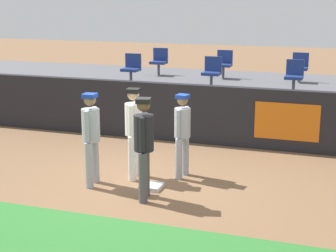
% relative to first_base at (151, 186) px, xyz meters
% --- Properties ---
extents(ground_plane, '(60.00, 60.00, 0.00)m').
position_rel_first_base_xyz_m(ground_plane, '(-0.16, 0.10, -0.04)').
color(ground_plane, brown).
extents(first_base, '(0.40, 0.40, 0.08)m').
position_rel_first_base_xyz_m(first_base, '(0.00, 0.00, 0.00)').
color(first_base, white).
rests_on(first_base, ground_plane).
extents(player_fielder_home, '(0.39, 0.58, 1.83)m').
position_rel_first_base_xyz_m(player_fielder_home, '(-0.53, 0.48, 1.02)').
color(player_fielder_home, white).
rests_on(player_fielder_home, ground_plane).
extents(player_runner_visitor, '(0.37, 0.47, 1.71)m').
position_rel_first_base_xyz_m(player_runner_visitor, '(0.36, 0.84, 0.95)').
color(player_runner_visitor, '#9EA3AD').
rests_on(player_runner_visitor, ground_plane).
extents(player_coach_visitor, '(0.37, 0.51, 1.81)m').
position_rel_first_base_xyz_m(player_coach_visitor, '(-1.15, -0.18, 1.01)').
color(player_coach_visitor, '#9EA3AD').
rests_on(player_coach_visitor, ground_plane).
extents(player_umpire, '(0.43, 0.51, 1.86)m').
position_rel_first_base_xyz_m(player_umpire, '(0.07, -0.55, 1.04)').
color(player_umpire, '#4C4C51').
rests_on(player_umpire, ground_plane).
extents(field_wall, '(18.00, 0.26, 1.46)m').
position_rel_first_base_xyz_m(field_wall, '(-0.15, 3.45, 0.69)').
color(field_wall, black).
rests_on(field_wall, ground_plane).
extents(bleacher_platform, '(18.00, 4.80, 1.16)m').
position_rel_first_base_xyz_m(bleacher_platform, '(-0.16, 6.02, 0.54)').
color(bleacher_platform, '#59595E').
rests_on(bleacher_platform, ground_plane).
extents(seat_back_right, '(0.46, 0.44, 0.84)m').
position_rel_first_base_xyz_m(seat_back_right, '(2.08, 6.69, 1.59)').
color(seat_back_right, '#4C4C51').
rests_on(seat_back_right, bleacher_platform).
extents(seat_back_center, '(0.47, 0.44, 0.84)m').
position_rel_first_base_xyz_m(seat_back_center, '(-0.16, 6.69, 1.59)').
color(seat_back_center, '#4C4C51').
rests_on(seat_back_center, bleacher_platform).
extents(seat_front_center, '(0.47, 0.44, 0.84)m').
position_rel_first_base_xyz_m(seat_front_center, '(-0.07, 4.89, 1.59)').
color(seat_front_center, '#4C4C51').
rests_on(seat_front_center, bleacher_platform).
extents(seat_front_right, '(0.45, 0.44, 0.84)m').
position_rel_first_base_xyz_m(seat_front_right, '(2.11, 4.89, 1.59)').
color(seat_front_right, '#4C4C51').
rests_on(seat_front_right, bleacher_platform).
extents(seat_front_left, '(0.47, 0.44, 0.84)m').
position_rel_first_base_xyz_m(seat_front_left, '(-2.42, 4.89, 1.59)').
color(seat_front_left, '#4C4C51').
rests_on(seat_front_left, bleacher_platform).
extents(seat_back_left, '(0.47, 0.44, 0.84)m').
position_rel_first_base_xyz_m(seat_back_left, '(-2.23, 6.69, 1.59)').
color(seat_back_left, '#4C4C51').
rests_on(seat_back_left, bleacher_platform).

